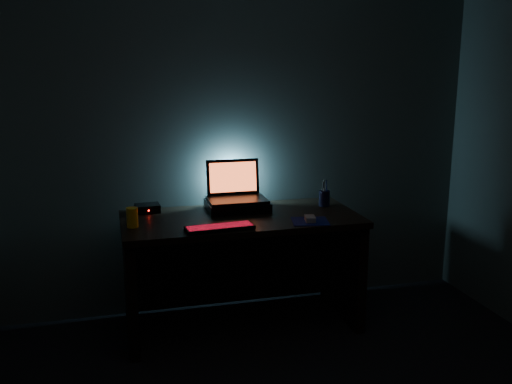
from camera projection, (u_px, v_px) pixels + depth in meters
room at (347, 197)px, 1.98m from camera, size 3.50×4.00×2.50m
desk at (240, 252)px, 3.73m from camera, size 1.50×0.70×0.75m
riser at (237, 205)px, 3.77m from camera, size 0.40×0.30×0.06m
laptop at (235, 191)px, 3.80m from camera, size 0.38×0.29×0.26m
keyboard at (220, 228)px, 3.33m from camera, size 0.41×0.16×0.02m
mousepad at (310, 221)px, 3.50m from camera, size 0.26×0.24×0.00m
mouse at (310, 219)px, 3.50m from camera, size 0.08×0.11×0.03m
pen_cup at (324, 198)px, 3.87m from camera, size 0.09×0.09×0.10m
juice_glass at (132, 217)px, 3.37m from camera, size 0.07×0.07×0.12m
router at (148, 208)px, 3.71m from camera, size 0.16×0.13×0.05m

